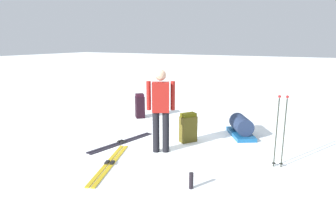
% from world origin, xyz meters
% --- Properties ---
extents(ground_plane, '(80.00, 80.00, 0.00)m').
position_xyz_m(ground_plane, '(0.00, 0.00, 0.00)').
color(ground_plane, white).
extents(skier_standing, '(0.52, 0.35, 1.70)m').
position_xyz_m(skier_standing, '(-0.22, 0.73, 0.95)').
color(skier_standing, black).
rests_on(skier_standing, ground_plane).
extents(ski_pair_near, '(0.55, 1.79, 0.05)m').
position_xyz_m(ski_pair_near, '(0.82, 0.68, 0.01)').
color(ski_pair_near, black).
rests_on(ski_pair_near, ground_plane).
extents(ski_pair_far, '(0.81, 1.85, 0.05)m').
position_xyz_m(ski_pair_far, '(0.31, 1.75, 0.01)').
color(ski_pair_far, gold).
rests_on(ski_pair_far, ground_plane).
extents(backpack_large_dark, '(0.39, 0.40, 0.71)m').
position_xyz_m(backpack_large_dark, '(1.71, -1.44, 0.35)').
color(backpack_large_dark, black).
rests_on(backpack_large_dark, ground_plane).
extents(backpack_bright, '(0.38, 0.42, 0.67)m').
position_xyz_m(backpack_bright, '(-0.46, -0.10, 0.33)').
color(backpack_bright, '#4E4516').
rests_on(backpack_bright, ground_plane).
extents(ski_poles_planted_near, '(0.19, 0.11, 1.33)m').
position_xyz_m(ski_poles_planted_near, '(-2.48, 0.40, 0.74)').
color(ski_poles_planted_near, black).
rests_on(ski_poles_planted_near, ground_plane).
extents(gear_sled, '(0.92, 1.12, 0.49)m').
position_xyz_m(gear_sled, '(-1.42, -1.09, 0.22)').
color(gear_sled, '#154F83').
rests_on(gear_sled, ground_plane).
extents(thermos_bottle, '(0.07, 0.07, 0.26)m').
position_xyz_m(thermos_bottle, '(-1.41, 1.89, 0.13)').
color(thermos_bottle, black).
rests_on(thermos_bottle, ground_plane).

